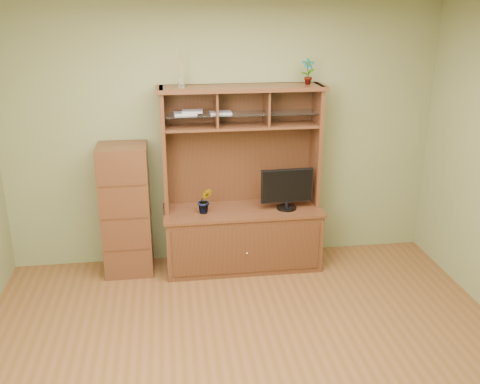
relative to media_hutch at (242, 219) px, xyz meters
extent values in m
cube|color=brown|center=(-0.16, -1.73, -0.53)|extent=(4.50, 4.00, 0.02)
cube|color=olive|center=(-0.16, 0.28, 0.83)|extent=(4.50, 0.02, 2.70)
cube|color=#3F2112|center=(0.00, -0.02, -0.21)|extent=(1.60, 0.55, 0.62)
cube|color=#3B1C10|center=(0.00, -0.30, -0.21)|extent=(1.50, 0.01, 0.50)
sphere|color=silver|center=(0.00, -0.32, -0.24)|extent=(0.02, 0.02, 0.02)
cube|color=#3F2112|center=(0.00, -0.02, 0.11)|extent=(1.64, 0.59, 0.03)
cube|color=#3F2112|center=(-0.78, 0.08, 0.75)|extent=(0.04, 0.35, 1.25)
cube|color=#3F2112|center=(0.78, 0.08, 0.75)|extent=(0.04, 0.35, 1.25)
cube|color=#3B1C10|center=(0.00, 0.24, 0.75)|extent=(1.52, 0.02, 1.25)
cube|color=#3F2112|center=(0.00, 0.08, 1.36)|extent=(1.66, 0.40, 0.04)
cube|color=#3F2112|center=(0.00, 0.08, 0.98)|extent=(1.52, 0.32, 0.02)
cube|color=#3F2112|center=(-0.25, 0.08, 1.16)|extent=(0.02, 0.31, 0.35)
cube|color=#3F2112|center=(0.25, 0.08, 1.16)|extent=(0.02, 0.31, 0.35)
cube|color=silver|center=(0.00, 0.07, 1.11)|extent=(1.50, 0.27, 0.01)
cylinder|color=black|center=(0.45, -0.08, 0.14)|extent=(0.21, 0.21, 0.02)
cylinder|color=black|center=(0.45, -0.08, 0.18)|extent=(0.04, 0.04, 0.07)
cube|color=black|center=(0.45, -0.08, 0.38)|extent=(0.54, 0.06, 0.35)
imported|color=#21511B|center=(-0.40, -0.08, 0.26)|extent=(0.15, 0.12, 0.27)
imported|color=#336A25|center=(0.66, 0.08, 1.50)|extent=(0.13, 0.09, 0.25)
cylinder|color=silver|center=(-0.58, 0.08, 1.43)|extent=(0.06, 0.06, 0.11)
cylinder|color=olive|center=(-0.58, 0.08, 1.59)|extent=(0.04, 0.04, 0.20)
cube|color=#A7A7AC|center=(-0.56, 0.08, 1.12)|extent=(0.23, 0.18, 0.02)
cube|color=#A7A7AC|center=(-0.49, 0.08, 1.14)|extent=(0.21, 0.17, 0.02)
cube|color=#A7A7AC|center=(-0.21, 0.08, 1.12)|extent=(0.21, 0.17, 0.02)
cube|color=#3F2112|center=(-1.19, 0.03, 0.16)|extent=(0.48, 0.44, 1.36)
cube|color=#3B1C10|center=(-1.19, -0.19, -0.18)|extent=(0.44, 0.01, 0.02)
cube|color=#3B1C10|center=(-1.19, -0.19, 0.16)|extent=(0.44, 0.01, 0.01)
cube|color=#3B1C10|center=(-1.19, -0.19, 0.49)|extent=(0.44, 0.01, 0.02)
camera|label=1|loc=(-0.75, -5.12, 2.16)|focal=40.00mm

